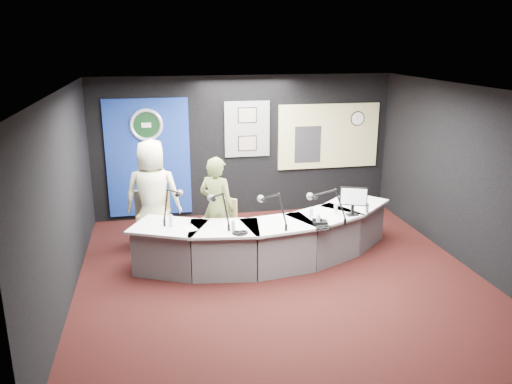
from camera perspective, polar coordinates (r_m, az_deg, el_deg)
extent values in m
plane|color=black|center=(7.97, 2.56, -9.15)|extent=(6.00, 6.00, 0.00)
cube|color=silver|center=(7.20, 2.85, 11.33)|extent=(6.00, 6.00, 0.02)
cube|color=black|center=(10.32, -1.29, 5.10)|extent=(6.00, 0.02, 2.80)
cube|color=black|center=(4.79, 11.38, -9.23)|extent=(6.00, 0.02, 2.80)
cube|color=black|center=(7.37, -20.59, -0.72)|extent=(0.02, 6.00, 2.80)
cube|color=black|center=(8.67, 22.35, 1.59)|extent=(0.02, 6.00, 2.80)
cube|color=navy|center=(10.18, -11.87, 3.71)|extent=(1.60, 0.05, 2.30)
torus|color=silver|center=(10.02, -12.09, 7.29)|extent=(0.63, 0.07, 0.63)
cylinder|color=black|center=(10.02, -12.09, 7.29)|extent=(0.48, 0.01, 0.48)
cube|color=slate|center=(10.24, -0.99, 6.99)|extent=(0.90, 0.04, 1.10)
cube|color=#7B6C59|center=(10.16, -0.97, 8.52)|extent=(0.34, 0.02, 0.27)
cube|color=#7B6C59|center=(10.26, -0.95, 5.42)|extent=(0.34, 0.02, 0.27)
cube|color=#C7BC7C|center=(10.70, 8.06, 6.17)|extent=(2.12, 0.06, 1.32)
cube|color=#F4E59A|center=(10.69, 8.08, 6.16)|extent=(2.00, 0.02, 1.20)
cube|color=black|center=(10.56, 5.77, 5.28)|extent=(0.55, 0.02, 0.75)
cylinder|color=white|center=(10.82, 11.22, 8.02)|extent=(0.28, 0.01, 0.28)
cube|color=#656055|center=(9.08, -11.70, -1.97)|extent=(0.51, 0.19, 0.70)
imported|color=beige|center=(8.75, -11.41, -0.39)|extent=(1.00, 0.72, 1.90)
imported|color=#5F6836|center=(8.34, -4.37, -1.74)|extent=(0.73, 0.69, 1.69)
cube|color=black|center=(8.29, 10.75, -0.46)|extent=(0.37, 0.17, 0.27)
cube|color=black|center=(7.90, 7.13, -3.40)|extent=(0.24, 0.20, 0.05)
torus|color=black|center=(7.74, 7.51, -3.91)|extent=(0.23, 0.23, 0.04)
torus|color=black|center=(7.47, -1.78, -4.53)|extent=(0.23, 0.23, 0.04)
cube|color=white|center=(7.74, -7.43, -4.01)|extent=(0.26, 0.32, 0.00)
cube|color=white|center=(7.82, -2.85, -3.67)|extent=(0.26, 0.35, 0.00)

